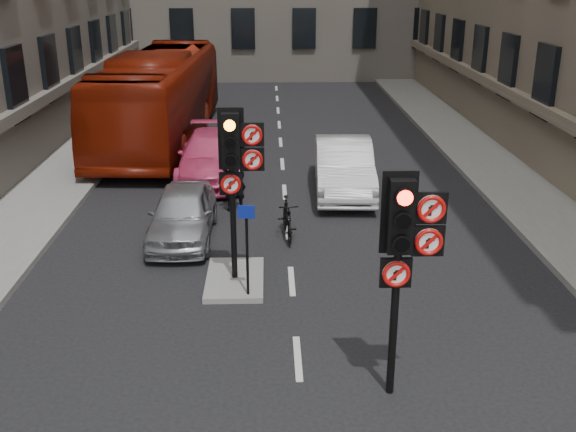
{
  "coord_description": "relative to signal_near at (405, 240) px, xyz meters",
  "views": [
    {
      "loc": [
        -0.46,
        -7.9,
        6.28
      ],
      "look_at": [
        -0.17,
        1.98,
        2.6
      ],
      "focal_mm": 42.0,
      "sensor_mm": 36.0,
      "label": 1
    }
  ],
  "objects": [
    {
      "name": "motorcycle",
      "position": [
        -1.51,
        6.49,
        -2.09
      ],
      "size": [
        0.59,
        1.67,
        0.98
      ],
      "primitive_type": "imported",
      "rotation": [
        0.0,
        0.0,
        0.08
      ],
      "color": "black",
      "rests_on": "ground"
    },
    {
      "name": "pavement_left",
      "position": [
        -8.69,
        11.01,
        -2.5
      ],
      "size": [
        3.0,
        50.0,
        0.16
      ],
      "primitive_type": "cube",
      "color": "gray",
      "rests_on": "ground"
    },
    {
      "name": "bus_red",
      "position": [
        -5.99,
        16.37,
        -0.9
      ],
      "size": [
        3.45,
        12.2,
        3.36
      ],
      "primitive_type": "imported",
      "rotation": [
        0.0,
        0.0,
        -0.05
      ],
      "color": "maroon",
      "rests_on": "ground"
    },
    {
      "name": "motorcyclist",
      "position": [
        -2.9,
        8.49,
        -1.65
      ],
      "size": [
        0.8,
        0.68,
        1.87
      ],
      "primitive_type": "imported",
      "rotation": [
        0.0,
        0.0,
        3.55
      ],
      "color": "black",
      "rests_on": "ground"
    },
    {
      "name": "car_pink",
      "position": [
        -3.73,
        11.5,
        -1.88
      ],
      "size": [
        2.0,
        4.86,
        1.41
      ],
      "primitive_type": "imported",
      "rotation": [
        0.0,
        0.0,
        0.01
      ],
      "color": "#DF4176",
      "rests_on": "ground"
    },
    {
      "name": "car_silver",
      "position": [
        -4.05,
        6.51,
        -1.95
      ],
      "size": [
        1.51,
        3.73,
        1.27
      ],
      "primitive_type": "imported",
      "rotation": [
        0.0,
        0.0,
        -0.0
      ],
      "color": "#9FA1A6",
      "rests_on": "ground"
    },
    {
      "name": "centre_island",
      "position": [
        -2.69,
        4.01,
        -2.52
      ],
      "size": [
        1.2,
        2.0,
        0.12
      ],
      "primitive_type": "cube",
      "color": "gray",
      "rests_on": "ground"
    },
    {
      "name": "info_sign",
      "position": [
        -2.39,
        3.19,
        -1.24
      ],
      "size": [
        0.33,
        0.11,
        1.89
      ],
      "rotation": [
        0.0,
        0.0,
        -0.1
      ],
      "color": "black",
      "rests_on": "centre_island"
    },
    {
      "name": "signal_near",
      "position": [
        0.0,
        0.0,
        0.0
      ],
      "size": [
        0.91,
        0.4,
        3.58
      ],
      "color": "black",
      "rests_on": "ground"
    },
    {
      "name": "car_white",
      "position": [
        0.25,
        10.01,
        -1.82
      ],
      "size": [
        1.84,
        4.71,
        1.53
      ],
      "primitive_type": "imported",
      "rotation": [
        0.0,
        0.0,
        -0.05
      ],
      "color": "silver",
      "rests_on": "ground"
    },
    {
      "name": "signal_far",
      "position": [
        -2.6,
        4.0,
        0.12
      ],
      "size": [
        0.91,
        0.4,
        3.58
      ],
      "color": "black",
      "rests_on": "centre_island"
    },
    {
      "name": "pavement_right",
      "position": [
        5.71,
        11.01,
        -2.5
      ],
      "size": [
        3.0,
        50.0,
        0.16
      ],
      "primitive_type": "cube",
      "color": "gray",
      "rests_on": "ground"
    }
  ]
}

